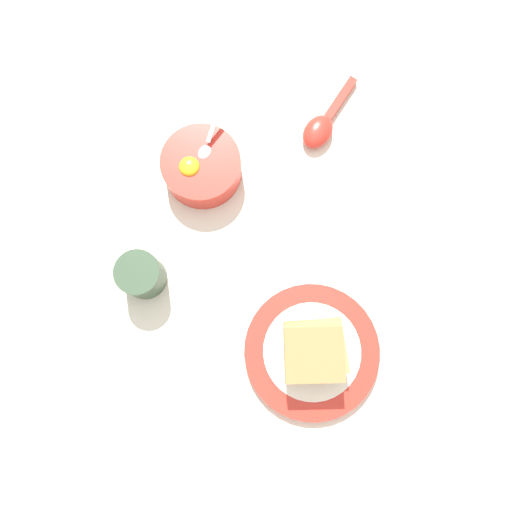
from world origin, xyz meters
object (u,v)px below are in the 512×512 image
toast_sandwich (315,350)px  drinking_cup (141,275)px  soup_spoon (322,126)px  egg_bowl (202,165)px  toast_plate (312,351)px

toast_sandwich → drinking_cup: 0.30m
soup_spoon → egg_bowl: bearing=141.3°
toast_plate → drinking_cup: (-0.03, 0.30, 0.03)m
toast_sandwich → egg_bowl: bearing=61.0°
egg_bowl → soup_spoon: bearing=-38.7°
soup_spoon → toast_sandwich: bearing=-153.0°
egg_bowl → toast_sandwich: bearing=-119.0°
egg_bowl → soup_spoon: (0.17, -0.14, -0.02)m
toast_plate → egg_bowl: bearing=60.8°
toast_sandwich → soup_spoon: size_ratio=0.84×
toast_sandwich → soup_spoon: bearing=27.0°
egg_bowl → soup_spoon: egg_bowl is taller
drinking_cup → toast_sandwich: bearing=-82.8°
toast_plate → drinking_cup: size_ratio=3.04×
toast_sandwich → drinking_cup: size_ratio=1.83×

